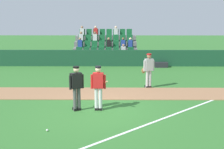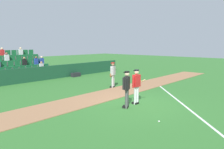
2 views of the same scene
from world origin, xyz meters
name	(u,v)px [view 2 (image 2 of 2)]	position (x,y,z in m)	size (l,w,h in m)	color
ground_plane	(135,104)	(0.00, 0.00, 0.00)	(80.00, 80.00, 0.00)	#33702D
infield_dirt_path	(100,96)	(0.00, 2.47, 0.01)	(28.00, 2.15, 0.03)	#9E704C
foul_line_chalk	(172,95)	(3.00, -0.50, 0.01)	(12.00, 0.10, 0.01)	white
dugout_fence	(33,74)	(0.00, 9.99, 0.58)	(20.00, 0.16, 1.16)	#19472D
stadium_bleachers	(19,70)	(-0.01, 12.29, 0.76)	(5.00, 3.80, 2.70)	slate
batter_red_jersey	(136,85)	(0.10, -0.01, 0.97)	(0.67, 0.79, 1.76)	silver
umpire_home_plate	(126,87)	(-0.75, -0.04, 1.00)	(0.54, 0.44, 1.76)	#4C4C4C
runner_grey_jersey	(113,74)	(2.43, 3.62, 0.96)	(0.67, 0.39, 1.76)	#B2B2B2
baseball	(159,121)	(-1.45, -2.20, 0.04)	(0.07, 0.07, 0.07)	white
equipment_bag	(76,75)	(3.99, 9.54, 0.18)	(0.90, 0.36, 0.36)	#232328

